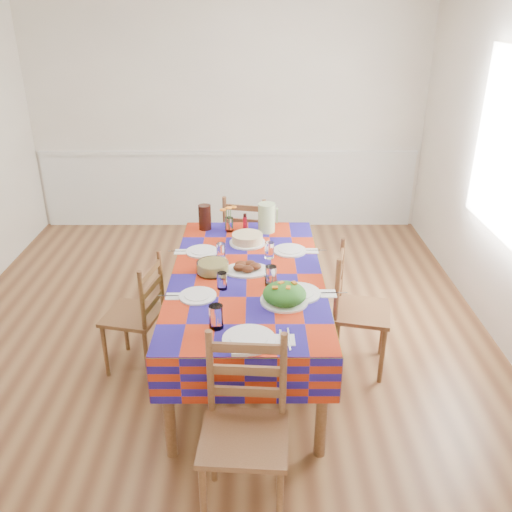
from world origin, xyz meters
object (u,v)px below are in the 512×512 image
at_px(chair_near, 245,431).
at_px(meat_platter, 247,268).
at_px(green_pitcher, 267,218).
at_px(chair_far, 248,242).
at_px(tea_pitcher, 205,217).
at_px(chair_left, 138,315).
at_px(dining_table, 247,285).
at_px(chair_right, 356,310).

bearing_deg(chair_near, meat_platter, 94.01).
distance_m(green_pitcher, chair_far, 0.64).
relative_size(meat_platter, green_pitcher, 1.38).
xyz_separation_m(meat_platter, tea_pitcher, (-0.36, 0.80, 0.08)).
bearing_deg(green_pitcher, chair_left, -139.98).
height_order(dining_table, green_pitcher, green_pitcher).
relative_size(dining_table, chair_left, 2.22).
xyz_separation_m(meat_platter, chair_right, (0.79, -0.03, -0.33)).
distance_m(tea_pitcher, chair_left, 1.04).
relative_size(chair_near, chair_right, 1.06).
relative_size(chair_near, chair_far, 1.06).
height_order(tea_pitcher, chair_right, tea_pitcher).
bearing_deg(green_pitcher, meat_platter, -101.72).
bearing_deg(chair_near, dining_table, 93.96).
bearing_deg(tea_pitcher, chair_far, 49.27).
bearing_deg(meat_platter, tea_pitcher, 114.19).
bearing_deg(chair_far, tea_pitcher, 61.50).
bearing_deg(dining_table, green_pitcher, 78.93).
relative_size(chair_near, chair_left, 1.12).
relative_size(meat_platter, chair_far, 0.35).
bearing_deg(chair_left, meat_platter, 106.29).
height_order(tea_pitcher, chair_near, chair_near).
xyz_separation_m(green_pitcher, chair_right, (0.63, -0.77, -0.42)).
distance_m(chair_far, chair_right, 1.46).
height_order(chair_near, chair_left, chair_near).
bearing_deg(green_pitcher, tea_pitcher, 174.01).
relative_size(chair_far, chair_left, 1.06).
bearing_deg(chair_right, meat_platter, 100.83).
bearing_deg(chair_left, tea_pitcher, 165.79).
height_order(meat_platter, chair_near, chair_near).
height_order(green_pitcher, chair_left, green_pitcher).
xyz_separation_m(dining_table, chair_near, (0.00, -1.24, -0.19)).
height_order(meat_platter, tea_pitcher, tea_pitcher).
distance_m(dining_table, chair_left, 0.83).
xyz_separation_m(green_pitcher, tea_pitcher, (-0.51, 0.05, -0.02)).
xyz_separation_m(chair_far, chair_left, (-0.78, -1.25, -0.03)).
distance_m(chair_far, chair_left, 1.47).
height_order(chair_far, chair_left, chair_far).
relative_size(dining_table, chair_far, 2.09).
distance_m(meat_platter, chair_left, 0.86).
relative_size(chair_left, chair_right, 0.94).
bearing_deg(chair_far, chair_right, 135.09).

